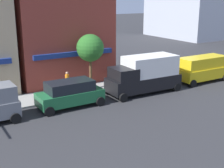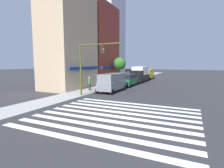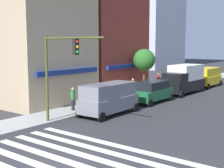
{
  "view_description": "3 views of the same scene",
  "coord_description": "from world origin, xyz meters",
  "px_view_note": "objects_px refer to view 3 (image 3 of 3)",
  "views": [
    {
      "loc": [
        7.4,
        -14.95,
        7.77
      ],
      "look_at": [
        19.35,
        4.7,
        1.2
      ],
      "focal_mm": 50.0,
      "sensor_mm": 36.0,
      "label": 1
    },
    {
      "loc": [
        -10.7,
        -4.71,
        3.63
      ],
      "look_at": [
        9.59,
        4.7,
        1.0
      ],
      "focal_mm": 28.0,
      "sensor_mm": 36.0,
      "label": 2
    },
    {
      "loc": [
        -8.32,
        -9.42,
        5.2
      ],
      "look_at": [
        11.63,
        6.0,
        2.0
      ],
      "focal_mm": 50.0,
      "sensor_mm": 36.0,
      "label": 3
    }
  ],
  "objects_px": {
    "pedestrian_orange_vest": "(133,87)",
    "van_yellow": "(207,76)",
    "street_tree": "(144,60)",
    "traffic_signal": "(59,64)",
    "van_grey": "(109,98)",
    "box_truck_black": "(184,79)",
    "suv_green": "(152,91)",
    "pedestrian_green_top": "(73,98)",
    "pedestrian_red_jacket": "(158,81)"
  },
  "relations": [
    {
      "from": "traffic_signal",
      "to": "street_tree",
      "type": "relative_size",
      "value": 1.26
    },
    {
      "from": "pedestrian_orange_vest",
      "to": "street_tree",
      "type": "height_order",
      "value": "street_tree"
    },
    {
      "from": "suv_green",
      "to": "van_yellow",
      "type": "distance_m",
      "value": 13.27
    },
    {
      "from": "pedestrian_green_top",
      "to": "street_tree",
      "type": "xyz_separation_m",
      "value": [
        10.39,
        0.04,
        2.53
      ]
    },
    {
      "from": "pedestrian_green_top",
      "to": "street_tree",
      "type": "relative_size",
      "value": 0.38
    },
    {
      "from": "van_yellow",
      "to": "pedestrian_green_top",
      "type": "xyz_separation_m",
      "value": [
        -20.54,
        2.76,
        -0.21
      ]
    },
    {
      "from": "traffic_signal",
      "to": "box_truck_black",
      "type": "relative_size",
      "value": 0.92
    },
    {
      "from": "box_truck_black",
      "to": "street_tree",
      "type": "xyz_separation_m",
      "value": [
        -3.49,
        2.8,
        2.02
      ]
    },
    {
      "from": "box_truck_black",
      "to": "pedestrian_red_jacket",
      "type": "height_order",
      "value": "box_truck_black"
    },
    {
      "from": "suv_green",
      "to": "pedestrian_red_jacket",
      "type": "bearing_deg",
      "value": 24.21
    },
    {
      "from": "traffic_signal",
      "to": "pedestrian_orange_vest",
      "type": "distance_m",
      "value": 12.25
    },
    {
      "from": "van_grey",
      "to": "van_yellow",
      "type": "xyz_separation_m",
      "value": [
        19.53,
        0.0,
        0.0
      ]
    },
    {
      "from": "box_truck_black",
      "to": "pedestrian_red_jacket",
      "type": "distance_m",
      "value": 3.31
    },
    {
      "from": "suv_green",
      "to": "van_yellow",
      "type": "relative_size",
      "value": 0.95
    },
    {
      "from": "pedestrian_green_top",
      "to": "pedestrian_red_jacket",
      "type": "bearing_deg",
      "value": 134.66
    },
    {
      "from": "suv_green",
      "to": "pedestrian_green_top",
      "type": "bearing_deg",
      "value": 158.34
    },
    {
      "from": "street_tree",
      "to": "pedestrian_red_jacket",
      "type": "bearing_deg",
      "value": 6.74
    },
    {
      "from": "van_grey",
      "to": "pedestrian_red_jacket",
      "type": "xyz_separation_m",
      "value": [
        13.21,
        3.25,
        -0.21
      ]
    },
    {
      "from": "van_grey",
      "to": "pedestrian_orange_vest",
      "type": "distance_m",
      "value": 7.74
    },
    {
      "from": "van_yellow",
      "to": "van_grey",
      "type": "bearing_deg",
      "value": 179.98
    },
    {
      "from": "van_yellow",
      "to": "pedestrian_green_top",
      "type": "relative_size",
      "value": 2.83
    },
    {
      "from": "pedestrian_orange_vest",
      "to": "van_yellow",
      "type": "bearing_deg",
      "value": -18.6
    },
    {
      "from": "van_grey",
      "to": "pedestrian_green_top",
      "type": "height_order",
      "value": "van_grey"
    },
    {
      "from": "traffic_signal",
      "to": "suv_green",
      "type": "bearing_deg",
      "value": -2.71
    },
    {
      "from": "traffic_signal",
      "to": "van_grey",
      "type": "bearing_deg",
      "value": -6.51
    },
    {
      "from": "pedestrian_red_jacket",
      "to": "suv_green",
      "type": "bearing_deg",
      "value": -30.5
    },
    {
      "from": "van_yellow",
      "to": "suv_green",
      "type": "bearing_deg",
      "value": 179.98
    },
    {
      "from": "suv_green",
      "to": "box_truck_black",
      "type": "height_order",
      "value": "box_truck_black"
    },
    {
      "from": "van_yellow",
      "to": "pedestrian_orange_vest",
      "type": "bearing_deg",
      "value": 167.4
    },
    {
      "from": "van_grey",
      "to": "box_truck_black",
      "type": "xyz_separation_m",
      "value": [
        12.88,
        0.0,
        0.3
      ]
    },
    {
      "from": "traffic_signal",
      "to": "pedestrian_green_top",
      "type": "distance_m",
      "value": 5.04
    },
    {
      "from": "traffic_signal",
      "to": "van_grey",
      "type": "distance_m",
      "value": 5.23
    },
    {
      "from": "van_grey",
      "to": "pedestrian_green_top",
      "type": "xyz_separation_m",
      "value": [
        -1.01,
        2.76,
        -0.21
      ]
    },
    {
      "from": "van_grey",
      "to": "box_truck_black",
      "type": "bearing_deg",
      "value": -1.15
    },
    {
      "from": "box_truck_black",
      "to": "van_yellow",
      "type": "bearing_deg",
      "value": 1.57
    },
    {
      "from": "traffic_signal",
      "to": "box_truck_black",
      "type": "height_order",
      "value": "traffic_signal"
    },
    {
      "from": "van_grey",
      "to": "traffic_signal",
      "type": "bearing_deg",
      "value": 172.34
    },
    {
      "from": "suv_green",
      "to": "box_truck_black",
      "type": "relative_size",
      "value": 0.76
    },
    {
      "from": "pedestrian_green_top",
      "to": "street_tree",
      "type": "distance_m",
      "value": 10.7
    },
    {
      "from": "suv_green",
      "to": "street_tree",
      "type": "relative_size",
      "value": 1.03
    },
    {
      "from": "pedestrian_orange_vest",
      "to": "pedestrian_red_jacket",
      "type": "xyz_separation_m",
      "value": [
        5.97,
        0.51,
        0.0
      ]
    },
    {
      "from": "pedestrian_red_jacket",
      "to": "pedestrian_green_top",
      "type": "xyz_separation_m",
      "value": [
        -14.22,
        -0.49,
        0.0
      ]
    },
    {
      "from": "street_tree",
      "to": "traffic_signal",
      "type": "bearing_deg",
      "value": -170.58
    },
    {
      "from": "van_grey",
      "to": "street_tree",
      "type": "height_order",
      "value": "street_tree"
    },
    {
      "from": "pedestrian_orange_vest",
      "to": "pedestrian_red_jacket",
      "type": "distance_m",
      "value": 5.99
    },
    {
      "from": "van_grey",
      "to": "pedestrian_red_jacket",
      "type": "relative_size",
      "value": 2.85
    },
    {
      "from": "box_truck_black",
      "to": "street_tree",
      "type": "height_order",
      "value": "street_tree"
    },
    {
      "from": "box_truck_black",
      "to": "pedestrian_red_jacket",
      "type": "xyz_separation_m",
      "value": [
        0.33,
        3.25,
        -0.51
      ]
    },
    {
      "from": "pedestrian_red_jacket",
      "to": "traffic_signal",
      "type": "bearing_deg",
      "value": -46.74
    },
    {
      "from": "traffic_signal",
      "to": "street_tree",
      "type": "bearing_deg",
      "value": 9.42
    }
  ]
}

